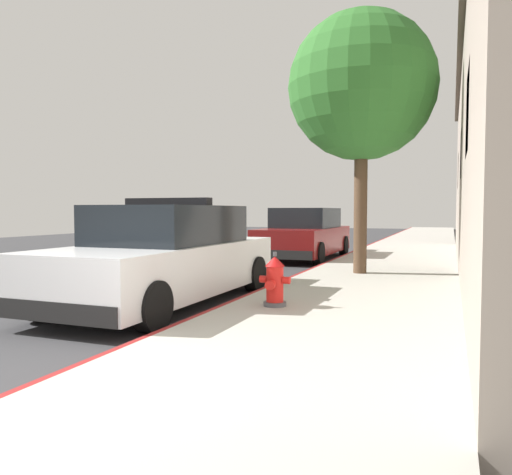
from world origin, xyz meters
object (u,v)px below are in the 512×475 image
at_px(police_cruiser, 166,257).
at_px(street_tree, 362,87).
at_px(fire_hydrant, 275,281).
at_px(parked_car_silver_ahead, 305,235).

distance_m(police_cruiser, street_tree, 5.69).
bearing_deg(police_cruiser, fire_hydrant, -8.54).
height_order(parked_car_silver_ahead, fire_hydrant, parked_car_silver_ahead).
bearing_deg(fire_hydrant, police_cruiser, 171.46).
distance_m(fire_hydrant, street_tree, 5.56).
bearing_deg(parked_car_silver_ahead, street_tree, -60.17).
bearing_deg(parked_car_silver_ahead, fire_hydrant, -77.16).
distance_m(police_cruiser, parked_car_silver_ahead, 8.08).
bearing_deg(fire_hydrant, parked_car_silver_ahead, 102.84).
height_order(fire_hydrant, street_tree, street_tree).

